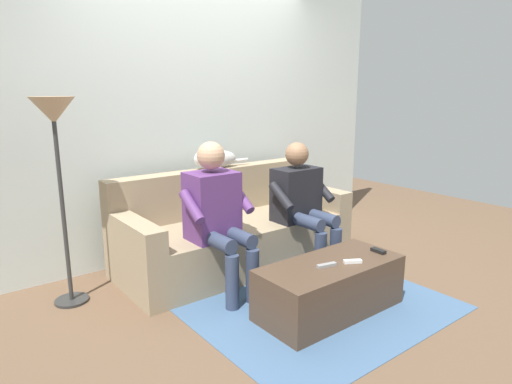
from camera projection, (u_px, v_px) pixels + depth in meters
The scene contains 12 objects.
ground_plane at pixel (288, 290), 3.47m from camera, with size 8.00×8.00×0.00m, color brown.
back_wall at pixel (197, 110), 4.18m from camera, with size 4.51×0.06×2.68m, color silver.
couch at pixel (233, 232), 3.98m from camera, with size 2.07×0.86×0.82m.
coffee_table at pixel (330, 287), 3.10m from camera, with size 1.05×0.48×0.36m.
person_left_seated at pixel (302, 199), 3.83m from camera, with size 0.56×0.57×1.09m.
person_right_seated at pixel (217, 210), 3.34m from camera, with size 0.52×0.58×1.16m.
cat_on_backrest at pixel (216, 159), 4.07m from camera, with size 0.58×0.15×0.17m.
remote_black at pixel (378, 251), 3.25m from camera, with size 0.11×0.04×0.03m, color black.
remote_gray at pixel (327, 265), 2.99m from camera, with size 0.14×0.04×0.02m, color gray.
remote_white at pixel (353, 261), 3.05m from camera, with size 0.13×0.04×0.02m, color white.
floor_rug at pixel (315, 303), 3.24m from camera, with size 1.77×1.52×0.01m, color #426084.
floor_lamp at pixel (55, 130), 3.00m from camera, with size 0.30×0.30×1.48m.
Camera 1 is at (2.17, 2.99, 1.52)m, focal length 31.18 mm.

